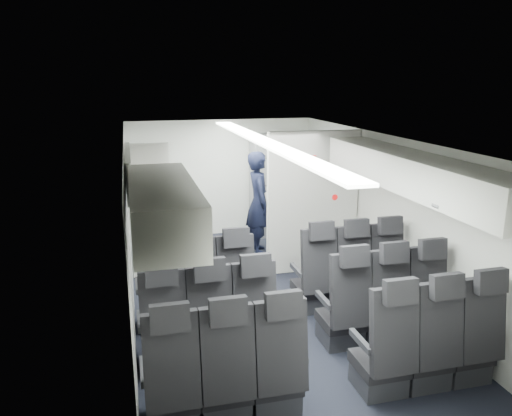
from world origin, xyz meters
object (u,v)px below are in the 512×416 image
seat_row_mid (299,318)px  boarding_door (133,209)px  seat_row_rear (332,363)px  galley_unit (274,185)px  carry_on_bag (151,178)px  seat_row_front (275,285)px  flight_attendant (259,203)px

seat_row_mid → boarding_door: boarding_door is taller
seat_row_rear → galley_unit: (0.95, 5.05, 0.55)m
seat_row_mid → carry_on_bag: size_ratio=7.95×
seat_row_mid → carry_on_bag: (-1.43, 0.89, 1.42)m
boarding_door → carry_on_bag: (0.21, -2.10, 0.87)m
seat_row_front → seat_row_mid: same height
seat_row_rear → boarding_door: (-1.64, 3.89, 0.55)m
seat_row_front → seat_row_rear: size_ratio=1.00×
seat_row_front → boarding_door: 2.71m
seat_row_mid → galley_unit: size_ratio=1.75×
flight_attendant → seat_row_mid: bearing=176.3°
seat_row_mid → boarding_door: (-1.64, 2.99, 0.55)m
boarding_door → flight_attendant: boarding_door is taller
carry_on_bag → galley_unit: bearing=54.7°
galley_unit → flight_attendant: size_ratio=1.10×
boarding_door → flight_attendant: 2.06m
seat_row_front → flight_attendant: bearing=80.1°
seat_row_rear → galley_unit: bearing=79.4°
seat_row_rear → boarding_door: bearing=112.9°
seat_row_mid → seat_row_front: bearing=90.0°
seat_row_mid → boarding_door: 3.45m
seat_row_front → seat_row_mid: bearing=-90.0°
seat_row_front → seat_row_rear: (0.00, -1.80, 0.00)m
seat_row_front → seat_row_mid: size_ratio=1.00×
boarding_door → galley_unit: bearing=24.3°
seat_row_front → galley_unit: bearing=73.7°
galley_unit → flight_attendant: (-0.55, -0.93, -0.09)m
seat_row_rear → carry_on_bag: bearing=128.6°
galley_unit → boarding_door: size_ratio=1.02×
boarding_door → seat_row_mid: bearing=-61.2°
flight_attendant → carry_on_bag: bearing=145.3°
seat_row_front → carry_on_bag: (-1.43, -0.01, 1.42)m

